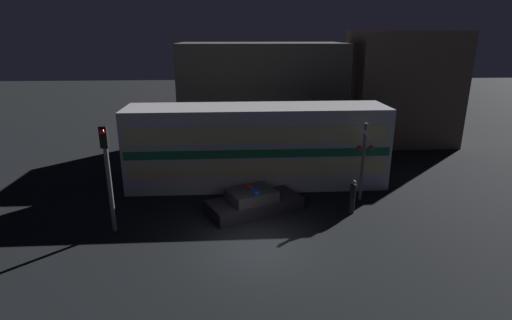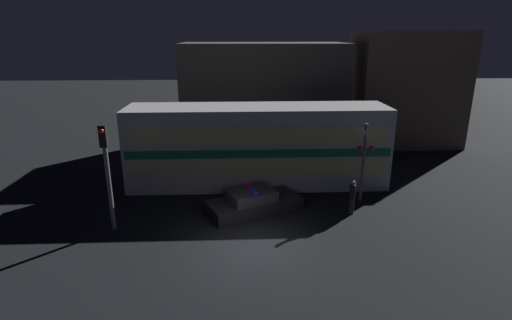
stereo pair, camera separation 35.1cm
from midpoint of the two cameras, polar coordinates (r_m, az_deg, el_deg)
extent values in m
plane|color=black|center=(16.19, 0.32, -12.40)|extent=(120.00, 120.00, 0.00)
cube|color=silver|center=(21.96, 0.68, 2.04)|extent=(14.02, 3.06, 4.39)
cube|color=#19723F|center=(20.48, 0.92, 0.88)|extent=(13.74, 0.03, 0.44)
cube|color=beige|center=(20.72, 0.91, -1.21)|extent=(13.32, 0.02, 0.88)
cube|color=beige|center=(20.22, 0.93, 3.50)|extent=(13.32, 0.02, 0.88)
cube|color=black|center=(19.06, 0.26, -6.47)|extent=(4.77, 3.53, 0.63)
cube|color=#333338|center=(18.76, -0.22, -5.01)|extent=(2.60, 2.39, 0.49)
cube|color=blue|center=(18.41, 0.18, -4.45)|extent=(0.42, 0.60, 0.12)
cube|color=red|center=(18.88, -0.61, -3.87)|extent=(0.42, 0.60, 0.12)
cylinder|color=#2D2833|center=(19.36, 13.99, -6.38)|extent=(0.24, 0.24, 0.79)
cylinder|color=black|center=(19.08, 14.14, -4.40)|extent=(0.28, 0.28, 0.66)
sphere|color=tan|center=(18.93, 14.24, -3.18)|extent=(0.21, 0.21, 0.21)
cylinder|color=slate|center=(20.47, 15.55, -0.40)|extent=(0.15, 0.15, 3.97)
sphere|color=red|center=(20.02, 15.08, 1.61)|extent=(0.26, 0.26, 0.26)
sphere|color=red|center=(20.20, 16.63, 1.62)|extent=(0.26, 0.26, 0.26)
cube|color=white|center=(19.99, 15.98, 3.63)|extent=(0.58, 0.03, 0.58)
cylinder|color=slate|center=(17.81, -19.64, -3.97)|extent=(0.19, 0.19, 3.71)
cube|color=black|center=(17.14, -20.43, 3.22)|extent=(0.30, 0.30, 0.90)
sphere|color=red|center=(16.90, -20.71, 3.88)|extent=(0.23, 0.23, 0.23)
cube|color=#47423D|center=(30.25, 1.42, 9.34)|extent=(11.85, 5.66, 7.46)
cube|color=brown|center=(32.36, 20.91, 9.49)|extent=(7.65, 4.85, 8.29)
camera|label=1|loc=(0.18, -89.50, 0.16)|focal=28.00mm
camera|label=2|loc=(0.18, 90.50, -0.16)|focal=28.00mm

